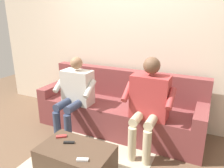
# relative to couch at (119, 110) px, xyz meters

# --- Properties ---
(ground_plane) EXTENTS (8.00, 8.00, 0.00)m
(ground_plane) POSITION_rel_couch_xyz_m (0.00, 0.73, -0.30)
(ground_plane) COLOR brown
(back_wall) EXTENTS (5.24, 0.06, 2.62)m
(back_wall) POSITION_rel_couch_xyz_m (0.00, -0.43, 1.01)
(back_wall) COLOR beige
(back_wall) RESTS_ON ground
(couch) EXTENTS (2.43, 0.72, 0.87)m
(couch) POSITION_rel_couch_xyz_m (0.00, 0.00, 0.00)
(couch) COLOR brown
(couch) RESTS_ON ground
(coffee_table) EXTENTS (0.77, 0.48, 0.34)m
(coffee_table) POSITION_rel_couch_xyz_m (0.00, 1.14, -0.13)
(coffee_table) COLOR #4C3828
(coffee_table) RESTS_ON ground
(person_left_seated) EXTENTS (0.61, 0.52, 1.20)m
(person_left_seated) POSITION_rel_couch_xyz_m (-0.53, 0.34, 0.38)
(person_left_seated) COLOR #B23838
(person_left_seated) RESTS_ON ground
(person_right_seated) EXTENTS (0.58, 0.56, 1.11)m
(person_right_seated) POSITION_rel_couch_xyz_m (0.53, 0.36, 0.32)
(person_right_seated) COLOR beige
(person_right_seated) RESTS_ON ground
(remote_black) EXTENTS (0.12, 0.08, 0.02)m
(remote_black) POSITION_rel_couch_xyz_m (0.11, 1.10, 0.05)
(remote_black) COLOR black
(remote_black) RESTS_ON coffee_table
(remote_white) EXTENTS (0.12, 0.08, 0.02)m
(remote_white) POSITION_rel_couch_xyz_m (-0.18, 1.28, 0.05)
(remote_white) COLOR white
(remote_white) RESTS_ON coffee_table
(remote_red) EXTENTS (0.12, 0.10, 0.02)m
(remote_red) POSITION_rel_couch_xyz_m (0.26, 1.04, 0.05)
(remote_red) COLOR #B73333
(remote_red) RESTS_ON coffee_table
(floor_rug) EXTENTS (1.37, 1.76, 0.01)m
(floor_rug) POSITION_rel_couch_xyz_m (0.00, 1.00, -0.30)
(floor_rug) COLOR #B7AD93
(floor_rug) RESTS_ON ground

